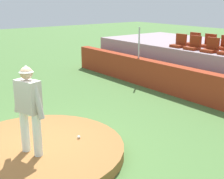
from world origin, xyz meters
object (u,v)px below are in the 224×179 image
Objects in this scene: stadium_chair_1 at (193,45)px; stadium_chair_7 at (193,41)px; stadium_chair_0 at (179,43)px; stadium_chair_8 at (209,43)px; baseball at (79,137)px; pitcher at (29,104)px; stadium_chair_2 at (211,48)px.

stadium_chair_7 is (-0.71, 0.90, 0.00)m from stadium_chair_1.
stadium_chair_1 is 1.00× the size of stadium_chair_7.
stadium_chair_8 is (0.70, 0.89, 0.00)m from stadium_chair_0.
stadium_chair_0 and stadium_chair_1 have the same top height.
baseball is 0.15× the size of stadium_chair_1.
stadium_chair_0 is 1.00× the size of stadium_chair_1.
stadium_chair_8 is at bearing 83.35° from pitcher.
stadium_chair_0 is at bearing 89.96° from pitcher.
stadium_chair_2 is at bearing 78.96° from pitcher.
stadium_chair_7 reaches higher than baseball.
stadium_chair_2 is (-0.90, 7.10, 0.34)m from pitcher.
stadium_chair_0 and stadium_chair_7 have the same top height.
stadium_chair_7 is at bearing 3.08° from stadium_chair_8.
stadium_chair_2 and stadium_chair_7 have the same top height.
pitcher reaches higher than stadium_chair_0.
stadium_chair_7 is at bearing 88.12° from pitcher.
pitcher is 7.29m from stadium_chair_1.
stadium_chair_2 is (-0.90, 6.00, 1.36)m from baseball.
stadium_chair_2 is at bearing 98.56° from baseball.
pitcher is 3.66× the size of stadium_chair_2.
pitcher is at bearing 108.25° from stadium_chair_0.
stadium_chair_2 reaches higher than baseball.
pitcher is at bearing 103.03° from stadium_chair_1.
baseball is 7.40m from stadium_chair_7.
pitcher is at bearing 106.40° from stadium_chair_7.
stadium_chair_1 is 1.00× the size of stadium_chair_8.
stadium_chair_1 reaches higher than baseball.
stadium_chair_1 is at bearing 105.33° from baseball.
stadium_chair_1 is at bearing 1.00° from stadium_chair_2.
pitcher is 3.66× the size of stadium_chair_7.
stadium_chair_1 is at bearing 90.74° from stadium_chair_8.
stadium_chair_0 is (-2.35, 6.04, 1.36)m from baseball.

